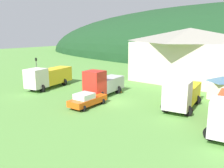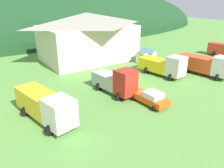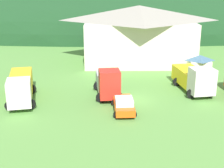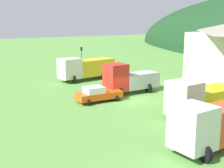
% 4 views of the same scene
% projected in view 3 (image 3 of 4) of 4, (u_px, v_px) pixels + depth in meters
% --- Properties ---
extents(ground_plane, '(200.00, 200.00, 0.00)m').
position_uv_depth(ground_plane, '(134.00, 100.00, 36.83)').
color(ground_plane, '#5B9342').
extents(forested_hill_backdrop, '(155.53, 60.00, 34.07)m').
position_uv_depth(forested_hill_backdrop, '(118.00, 26.00, 93.32)').
color(forested_hill_backdrop, '#193D1E').
rests_on(forested_hill_backdrop, ground).
extents(depot_building, '(18.20, 12.76, 9.05)m').
position_uv_depth(depot_building, '(139.00, 33.00, 52.49)').
color(depot_building, beige).
rests_on(depot_building, ground).
extents(play_shed_cream, '(3.16, 2.60, 2.98)m').
position_uv_depth(play_shed_cream, '(199.00, 65.00, 45.52)').
color(play_shed_cream, beige).
rests_on(play_shed_cream, ground).
extents(heavy_rig_striped, '(4.11, 8.53, 3.26)m').
position_uv_depth(heavy_rig_striped, '(21.00, 86.00, 35.86)').
color(heavy_rig_striped, silver).
rests_on(heavy_rig_striped, ground).
extents(crane_truck_red, '(3.48, 6.92, 3.65)m').
position_uv_depth(crane_truck_red, '(108.00, 82.00, 37.36)').
color(crane_truck_red, red).
rests_on(crane_truck_red, ground).
extents(flatbed_truck_yellow, '(4.06, 7.86, 3.50)m').
position_uv_depth(flatbed_truck_yellow, '(194.00, 78.00, 38.95)').
color(flatbed_truck_yellow, silver).
rests_on(flatbed_truck_yellow, ground).
extents(service_pickup_orange, '(2.51, 4.97, 1.66)m').
position_uv_depth(service_pickup_orange, '(124.00, 104.00, 33.33)').
color(service_pickup_orange, '#E45413').
rests_on(service_pickup_orange, ground).
extents(traffic_cone_near_pickup, '(0.36, 0.36, 0.64)m').
position_uv_depth(traffic_cone_near_pickup, '(115.00, 88.00, 40.84)').
color(traffic_cone_near_pickup, orange).
rests_on(traffic_cone_near_pickup, ground).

